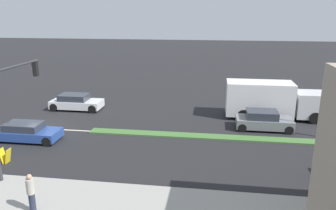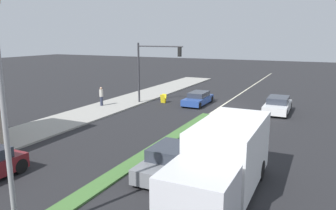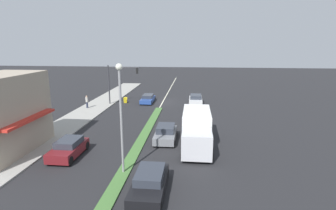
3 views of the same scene
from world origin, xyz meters
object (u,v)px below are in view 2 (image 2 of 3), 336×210
traffic_signal_main (152,63)px  van_white (278,105)px  pedestrian (101,96)px  delivery_truck (224,161)px  suv_grey (169,161)px  coupe_blue (198,99)px  street_lamp (1,90)px  warning_aframe_sign (163,99)px

traffic_signal_main → van_white: 11.68m
pedestrian → delivery_truck: size_ratio=0.23×
pedestrian → suv_grey: bearing=137.7°
delivery_truck → suv_grey: bearing=-17.1°
traffic_signal_main → coupe_blue: 5.44m
street_lamp → van_white: street_lamp is taller
delivery_truck → suv_grey: delivery_truck is taller
traffic_signal_main → warning_aframe_sign: bearing=-119.3°
street_lamp → suv_grey: bearing=-108.5°
traffic_signal_main → delivery_truck: bearing=127.1°
suv_grey → delivery_truck: bearing=162.9°
traffic_signal_main → pedestrian: traffic_signal_main is taller
street_lamp → coupe_blue: (2.20, -22.19, -4.20)m
delivery_truck → street_lamp: bearing=48.8°
street_lamp → delivery_truck: bearing=-131.2°
street_lamp → pedestrian: (9.77, -17.44, -3.76)m
suv_grey → van_white: (-2.80, -15.31, -0.00)m
delivery_truck → suv_grey: 3.04m
van_white → pedestrian: bearing=16.7°
coupe_blue → van_white: 7.21m
pedestrian → coupe_blue: bearing=-147.9°
street_lamp → pedestrian: bearing=-60.8°
warning_aframe_sign → delivery_truck: delivery_truck is taller
delivery_truck → coupe_blue: delivery_truck is taller
pedestrian → suv_grey: pedestrian is taller
delivery_truck → coupe_blue: (7.20, -16.48, -0.89)m
traffic_signal_main → warning_aframe_sign: (-0.62, -1.10, -3.47)m
pedestrian → van_white: pedestrian is taller
van_white → warning_aframe_sign: bearing=2.0°
coupe_blue → warning_aframe_sign: bearing=11.7°
warning_aframe_sign → coupe_blue: coupe_blue is taller
traffic_signal_main → coupe_blue: bearing=-155.6°
warning_aframe_sign → coupe_blue: (-3.31, -0.68, 0.15)m
coupe_blue → van_white: size_ratio=0.98×
coupe_blue → suv_grey: bearing=105.7°
pedestrian → suv_grey: (-11.97, 10.87, -0.37)m
delivery_truck → warning_aframe_sign: bearing=-56.4°
delivery_truck → coupe_blue: 18.00m
traffic_signal_main → street_lamp: 21.33m
street_lamp → delivery_truck: street_lamp is taller
traffic_signal_main → coupe_blue: size_ratio=1.32×
delivery_truck → pedestrian: bearing=-38.5°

